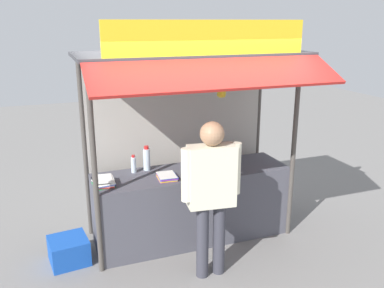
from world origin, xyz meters
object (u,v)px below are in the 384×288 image
at_px(water_bottle_center, 198,161).
at_px(banana_bunch_inner_left, 222,90).
at_px(water_bottle_back_right, 134,164).
at_px(water_bottle_rear_center, 147,159).
at_px(magazine_stack_far_left, 103,182).
at_px(vendor_person, 211,186).
at_px(plastic_crate, 69,250).
at_px(magazine_stack_front_left, 167,177).
at_px(banana_bunch_inner_right, 160,85).
at_px(magazine_stack_right, 226,171).

bearing_deg(water_bottle_center, banana_bunch_inner_left, -78.88).
bearing_deg(water_bottle_center, water_bottle_back_right, 164.99).
relative_size(water_bottle_rear_center, magazine_stack_far_left, 1.08).
xyz_separation_m(water_bottle_rear_center, vendor_person, (0.41, -1.08, -0.01)).
xyz_separation_m(water_bottle_back_right, plastic_crate, (-0.85, -0.26, -0.86)).
xyz_separation_m(magazine_stack_front_left, vendor_person, (0.27, -0.70, 0.11)).
bearing_deg(banana_bunch_inner_right, magazine_stack_front_left, 64.12).
distance_m(magazine_stack_front_left, banana_bunch_inner_left, 1.22).
distance_m(water_bottle_back_right, magazine_stack_far_left, 0.51).
xyz_separation_m(magazine_stack_far_left, plastic_crate, (-0.44, 0.03, -0.80)).
bearing_deg(plastic_crate, banana_bunch_inner_left, -13.27).
height_order(magazine_stack_right, plastic_crate, magazine_stack_right).
bearing_deg(water_bottle_rear_center, banana_bunch_inner_left, -45.46).
xyz_separation_m(water_bottle_rear_center, banana_bunch_inner_left, (0.68, -0.69, 0.93)).
relative_size(magazine_stack_front_left, banana_bunch_inner_right, 1.21).
relative_size(magazine_stack_right, banana_bunch_inner_right, 1.22).
bearing_deg(magazine_stack_far_left, vendor_person, -37.02).
bearing_deg(banana_bunch_inner_right, banana_bunch_inner_left, 0.12).
distance_m(water_bottle_rear_center, magazine_stack_far_left, 0.68).
height_order(water_bottle_center, vendor_person, vendor_person).
bearing_deg(water_bottle_rear_center, water_bottle_center, -21.77).
bearing_deg(vendor_person, water_bottle_back_right, -54.17).
bearing_deg(water_bottle_back_right, plastic_crate, -163.17).
bearing_deg(banana_bunch_inner_right, water_bottle_rear_center, 89.25).
height_order(banana_bunch_inner_right, vendor_person, banana_bunch_inner_right).
relative_size(water_bottle_back_right, water_bottle_center, 0.86).
xyz_separation_m(magazine_stack_far_left, vendor_person, (1.00, -0.75, 0.09)).
bearing_deg(magazine_stack_front_left, vendor_person, -69.08).
bearing_deg(vendor_person, magazine_stack_right, -120.31).
bearing_deg(magazine_stack_front_left, water_bottle_back_right, 132.49).
xyz_separation_m(water_bottle_center, magazine_stack_front_left, (-0.45, -0.14, -0.09)).
distance_m(magazine_stack_far_left, magazine_stack_front_left, 0.73).
height_order(magazine_stack_far_left, vendor_person, vendor_person).
bearing_deg(water_bottle_back_right, magazine_stack_front_left, -47.51).
distance_m(banana_bunch_inner_left, vendor_person, 1.04).
height_order(water_bottle_center, magazine_stack_front_left, water_bottle_center).
xyz_separation_m(water_bottle_center, magazine_stack_right, (0.26, -0.25, -0.07)).
bearing_deg(water_bottle_back_right, water_bottle_center, -15.01).
distance_m(water_bottle_center, banana_bunch_inner_left, 1.06).
height_order(magazine_stack_far_left, banana_bunch_inner_right, banana_bunch_inner_right).
relative_size(magazine_stack_right, plastic_crate, 0.66).
xyz_separation_m(water_bottle_back_right, water_bottle_center, (0.77, -0.21, 0.02)).
distance_m(water_bottle_center, plastic_crate, 1.84).
bearing_deg(magazine_stack_far_left, water_bottle_rear_center, 28.83).
bearing_deg(magazine_stack_far_left, water_bottle_back_right, 35.26).
relative_size(water_bottle_back_right, plastic_crate, 0.53).
bearing_deg(plastic_crate, magazine_stack_front_left, -4.33).
distance_m(water_bottle_back_right, magazine_stack_front_left, 0.48).
xyz_separation_m(water_bottle_center, plastic_crate, (-1.62, -0.05, -0.88)).
xyz_separation_m(magazine_stack_far_left, banana_bunch_inner_left, (1.27, -0.37, 1.03)).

